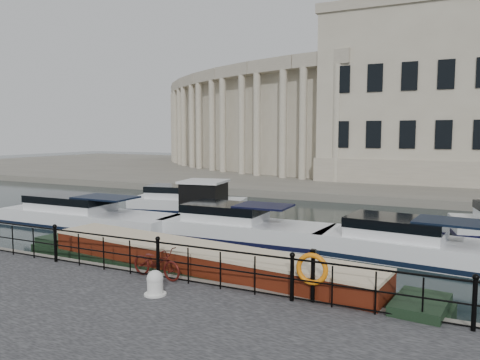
% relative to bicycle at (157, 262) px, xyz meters
% --- Properties ---
extents(ground_plane, '(160.00, 160.00, 0.00)m').
position_rel_bicycle_xyz_m(ground_plane, '(0.08, 2.22, -1.00)').
color(ground_plane, black).
rests_on(ground_plane, ground).
extents(far_bank, '(120.00, 42.00, 0.55)m').
position_rel_bicycle_xyz_m(far_bank, '(0.08, 41.22, -0.73)').
color(far_bank, '#6B665B').
rests_on(far_bank, ground_plane).
extents(railing, '(24.14, 0.14, 1.22)m').
position_rel_bicycle_xyz_m(railing, '(0.08, -0.03, 0.20)').
color(railing, black).
rests_on(railing, near_quay).
extents(civic_building, '(53.55, 31.84, 16.85)m').
position_rel_bicycle_xyz_m(civic_building, '(-0.92, 36.93, 6.04)').
color(civic_building, '#ADA38C').
rests_on(civic_building, far_bank).
extents(bicycle, '(1.78, 0.79, 0.90)m').
position_rel_bicycle_xyz_m(bicycle, '(0.00, 0.00, 0.00)').
color(bicycle, '#46110C').
rests_on(bicycle, near_quay).
extents(mooring_bollard, '(0.57, 0.57, 0.64)m').
position_rel_bicycle_xyz_m(mooring_bollard, '(0.80, -1.16, -0.15)').
color(mooring_bollard, silver).
rests_on(mooring_bollard, near_quay).
extents(life_ring_post, '(0.80, 0.21, 1.31)m').
position_rel_bicycle_xyz_m(life_ring_post, '(4.56, 0.05, 0.37)').
color(life_ring_post, black).
rests_on(life_ring_post, near_quay).
extents(narrowboat, '(14.44, 3.48, 1.53)m').
position_rel_bicycle_xyz_m(narrowboat, '(0.52, 1.48, -0.64)').
color(narrowboat, black).
rests_on(narrowboat, ground_plane).
extents(harbour_hut, '(3.48, 3.04, 2.19)m').
position_rel_bicycle_xyz_m(harbour_hut, '(-4.99, 11.14, -0.05)').
color(harbour_hut, '#6B665B').
rests_on(harbour_hut, ground_plane).
extents(cabin_cruisers, '(28.24, 10.15, 1.99)m').
position_rel_bicycle_xyz_m(cabin_cruisers, '(-0.81, 9.20, -0.63)').
color(cabin_cruisers, white).
rests_on(cabin_cruisers, ground_plane).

